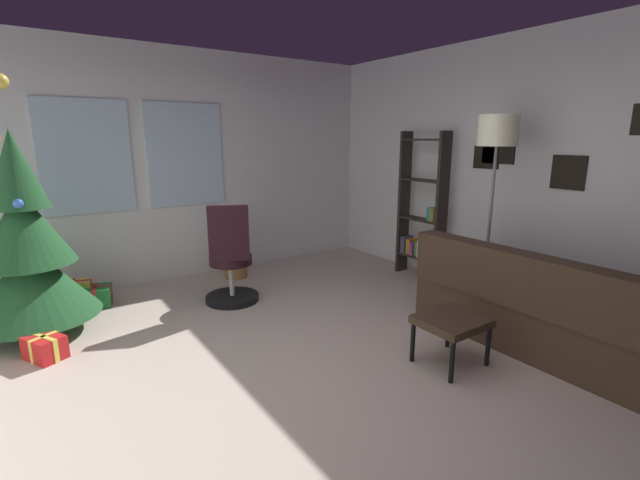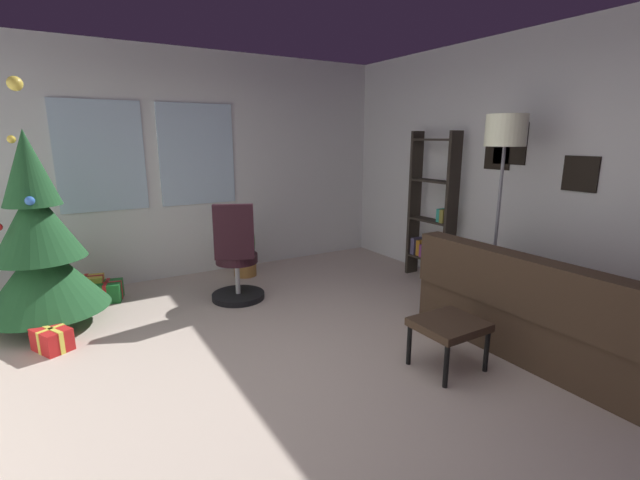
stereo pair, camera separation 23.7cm
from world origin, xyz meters
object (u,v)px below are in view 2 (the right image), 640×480
at_px(gift_box_gold, 86,288).
at_px(gift_box_green, 107,291).
at_px(footstool, 449,327).
at_px(couch, 567,317).
at_px(holiday_tree, 40,248).
at_px(potted_plant, 244,256).
at_px(bookshelf, 432,217).
at_px(floor_lamp, 505,146).
at_px(office_chair, 236,264).
at_px(gift_box_red, 52,339).

bearing_deg(gift_box_gold, gift_box_green, -33.73).
bearing_deg(footstool, couch, -15.44).
relative_size(holiday_tree, potted_plant, 3.19).
height_order(holiday_tree, bookshelf, holiday_tree).
bearing_deg(gift_box_green, floor_lamp, -36.61).
relative_size(couch, office_chair, 1.87).
xyz_separation_m(gift_box_red, potted_plant, (2.08, 1.06, 0.16)).
bearing_deg(office_chair, holiday_tree, 169.86).
bearing_deg(floor_lamp, couch, -95.84).
bearing_deg(floor_lamp, office_chair, 140.56).
bearing_deg(footstool, gift_box_green, 125.56).
bearing_deg(gift_box_red, potted_plant, 27.09).
bearing_deg(office_chair, footstool, -68.15).
relative_size(gift_box_green, office_chair, 0.33).
bearing_deg(holiday_tree, potted_plant, 13.14).
relative_size(footstool, bookshelf, 0.27).
height_order(gift_box_gold, bookshelf, bookshelf).
bearing_deg(gift_box_red, couch, -30.89).
distance_m(gift_box_green, gift_box_gold, 0.23).
distance_m(gift_box_green, floor_lamp, 4.23).
distance_m(couch, gift_box_red, 4.19).
relative_size(bookshelf, potted_plant, 2.59).
distance_m(floor_lamp, potted_plant, 3.21).
height_order(office_chair, floor_lamp, floor_lamp).
relative_size(gift_box_green, bookshelf, 0.20).
height_order(gift_box_red, gift_box_green, gift_box_green).
height_order(footstool, gift_box_green, footstool).
height_order(footstool, gift_box_gold, footstool).
xyz_separation_m(bookshelf, potted_plant, (-1.90, 1.29, -0.52)).
distance_m(bookshelf, floor_lamp, 1.45).
bearing_deg(potted_plant, couch, -64.80).
bearing_deg(potted_plant, holiday_tree, -166.86).
bearing_deg(holiday_tree, bookshelf, -11.35).
distance_m(footstool, office_chair, 2.30).
height_order(holiday_tree, floor_lamp, holiday_tree).
height_order(gift_box_gold, office_chair, office_chair).
height_order(couch, bookshelf, bookshelf).
bearing_deg(bookshelf, floor_lamp, -105.16).
bearing_deg(gift_box_green, potted_plant, 2.54).
bearing_deg(holiday_tree, gift_box_gold, 58.50).
bearing_deg(footstool, gift_box_gold, 126.79).
bearing_deg(holiday_tree, couch, -37.07).
bearing_deg(holiday_tree, gift_box_red, -88.61).
height_order(holiday_tree, gift_box_green, holiday_tree).
bearing_deg(couch, footstool, 164.56).
relative_size(holiday_tree, gift_box_gold, 5.79).
xyz_separation_m(gift_box_red, gift_box_green, (0.51, 0.99, 0.01)).
height_order(office_chair, bookshelf, bookshelf).
bearing_deg(floor_lamp, bookshelf, 74.84).
relative_size(holiday_tree, gift_box_red, 6.07).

